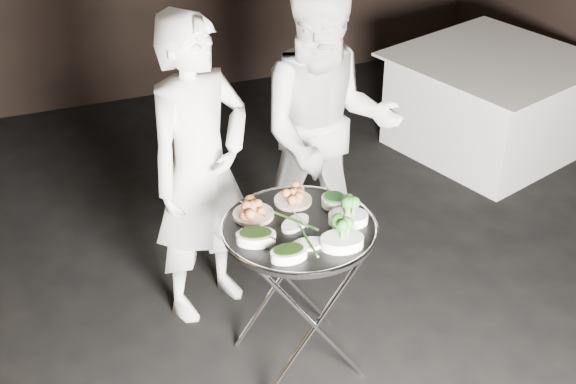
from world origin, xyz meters
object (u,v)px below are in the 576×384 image
object	(u,v)px
serving_tray	(299,229)
waiter_right	(327,131)
tray_stand	(299,290)
waiter_left	(200,171)
dining_table	(490,103)

from	to	relation	value
serving_tray	waiter_right	xyz separation A→B (m)	(0.48, 0.80, 0.04)
tray_stand	waiter_left	distance (m)	0.81
waiter_right	dining_table	size ratio (longest dim) A/B	1.36
tray_stand	serving_tray	distance (m)	0.37
tray_stand	waiter_right	world-z (taller)	waiter_right
waiter_right	serving_tray	bearing A→B (deg)	-106.54
serving_tray	waiter_right	size ratio (longest dim) A/B	0.42
tray_stand	serving_tray	size ratio (longest dim) A/B	1.11
serving_tray	dining_table	distance (m)	2.81
tray_stand	dining_table	bearing A→B (deg)	37.07
serving_tray	dining_table	bearing A→B (deg)	37.07
waiter_left	dining_table	bearing A→B (deg)	-2.30
tray_stand	dining_table	distance (m)	2.78
serving_tray	dining_table	world-z (taller)	serving_tray
dining_table	tray_stand	bearing A→B (deg)	-142.93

